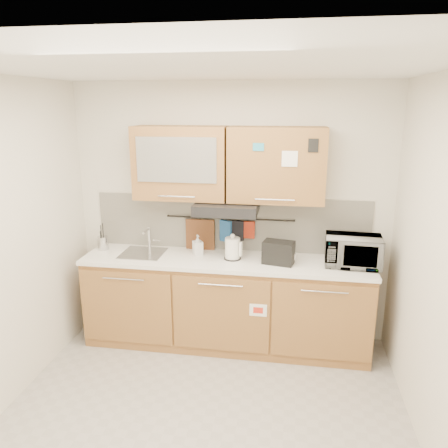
% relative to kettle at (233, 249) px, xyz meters
% --- Properties ---
extents(floor, '(3.20, 3.20, 0.00)m').
position_rel_kettle_xyz_m(floor, '(-0.07, -1.20, -1.02)').
color(floor, '#9E9993').
rests_on(floor, ground).
extents(ceiling, '(3.20, 3.20, 0.00)m').
position_rel_kettle_xyz_m(ceiling, '(-0.07, -1.20, 1.58)').
color(ceiling, white).
rests_on(ceiling, wall_back).
extents(wall_back, '(3.20, 0.00, 3.20)m').
position_rel_kettle_xyz_m(wall_back, '(-0.07, 0.30, 0.28)').
color(wall_back, silver).
rests_on(wall_back, ground).
extents(wall_right, '(0.00, 3.00, 3.00)m').
position_rel_kettle_xyz_m(wall_right, '(1.53, -1.20, 0.28)').
color(wall_right, silver).
rests_on(wall_right, ground).
extents(base_cabinet, '(2.80, 0.64, 0.88)m').
position_rel_kettle_xyz_m(base_cabinet, '(-0.07, -0.00, -0.62)').
color(base_cabinet, '#AB763C').
rests_on(base_cabinet, floor).
extents(countertop, '(2.82, 0.62, 0.04)m').
position_rel_kettle_xyz_m(countertop, '(-0.07, -0.01, -0.12)').
color(countertop, white).
rests_on(countertop, base_cabinet).
extents(backsplash, '(2.80, 0.02, 0.56)m').
position_rel_kettle_xyz_m(backsplash, '(-0.07, 0.29, 0.18)').
color(backsplash, silver).
rests_on(backsplash, countertop).
extents(upper_cabinets, '(1.82, 0.37, 0.70)m').
position_rel_kettle_xyz_m(upper_cabinets, '(-0.07, 0.13, 0.81)').
color(upper_cabinets, '#AB763C').
rests_on(upper_cabinets, wall_back).
extents(range_hood, '(0.60, 0.46, 0.10)m').
position_rel_kettle_xyz_m(range_hood, '(-0.07, 0.05, 0.40)').
color(range_hood, black).
rests_on(range_hood, upper_cabinets).
extents(sink, '(0.42, 0.40, 0.26)m').
position_rel_kettle_xyz_m(sink, '(-0.91, 0.01, -0.10)').
color(sink, silver).
rests_on(sink, countertop).
extents(utensil_rail, '(1.30, 0.02, 0.02)m').
position_rel_kettle_xyz_m(utensil_rail, '(-0.07, 0.25, 0.24)').
color(utensil_rail, black).
rests_on(utensil_rail, backsplash).
extents(utensil_crock, '(0.14, 0.14, 0.28)m').
position_rel_kettle_xyz_m(utensil_crock, '(-1.37, 0.07, -0.03)').
color(utensil_crock, '#B8B9BD').
rests_on(utensil_crock, countertop).
extents(kettle, '(0.20, 0.19, 0.26)m').
position_rel_kettle_xyz_m(kettle, '(0.00, 0.00, 0.00)').
color(kettle, white).
rests_on(kettle, countertop).
extents(toaster, '(0.31, 0.23, 0.22)m').
position_rel_kettle_xyz_m(toaster, '(0.44, -0.05, 0.01)').
color(toaster, black).
rests_on(toaster, countertop).
extents(microwave, '(0.52, 0.37, 0.28)m').
position_rel_kettle_xyz_m(microwave, '(1.13, 0.00, 0.04)').
color(microwave, '#999999').
rests_on(microwave, countertop).
extents(soap_bottle, '(0.12, 0.12, 0.20)m').
position_rel_kettle_xyz_m(soap_bottle, '(-0.36, 0.08, -0.00)').
color(soap_bottle, '#999999').
rests_on(soap_bottle, countertop).
extents(cutting_board, '(0.30, 0.02, 0.37)m').
position_rel_kettle_xyz_m(cutting_board, '(-0.37, 0.24, 0.03)').
color(cutting_board, brown).
rests_on(cutting_board, utensil_rail).
extents(oven_mitt, '(0.13, 0.09, 0.22)m').
position_rel_kettle_xyz_m(oven_mitt, '(-0.10, 0.24, 0.11)').
color(oven_mitt, '#205396').
rests_on(oven_mitt, utensil_rail).
extents(dark_pouch, '(0.13, 0.04, 0.20)m').
position_rel_kettle_xyz_m(dark_pouch, '(0.02, 0.24, 0.12)').
color(dark_pouch, black).
rests_on(dark_pouch, utensil_rail).
extents(pot_holder, '(0.14, 0.02, 0.18)m').
position_rel_kettle_xyz_m(pot_holder, '(0.12, 0.24, 0.13)').
color(pot_holder, '#AF2D17').
rests_on(pot_holder, utensil_rail).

